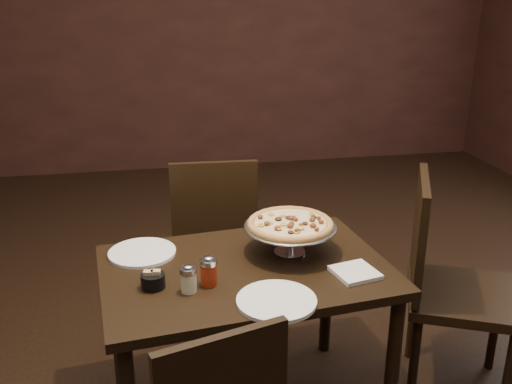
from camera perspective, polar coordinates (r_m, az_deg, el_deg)
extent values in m
cube|color=black|center=(5.44, -7.75, 16.76)|extent=(6.00, 0.02, 2.80)
cube|color=black|center=(2.20, -1.04, -7.91)|extent=(1.15, 0.83, 0.04)
cylinder|color=black|center=(2.32, 13.47, -16.89)|extent=(0.05, 0.05, 0.64)
cylinder|color=black|center=(2.57, -13.73, -12.79)|extent=(0.05, 0.05, 0.64)
cylinder|color=black|center=(2.77, 7.08, -9.82)|extent=(0.05, 0.05, 0.64)
cylinder|color=silver|center=(2.31, 3.37, -5.99)|extent=(0.13, 0.13, 0.01)
cylinder|color=silver|center=(2.28, 3.40, -4.80)|extent=(0.03, 0.03, 0.10)
cylinder|color=silver|center=(2.26, 3.43, -3.60)|extent=(0.09, 0.09, 0.01)
cylinder|color=gray|center=(2.26, 3.43, -3.47)|extent=(0.36, 0.36, 0.01)
torus|color=gray|center=(2.26, 3.43, -3.45)|extent=(0.37, 0.37, 0.01)
cylinder|color=#99642D|center=(2.26, 3.44, -3.28)|extent=(0.33, 0.33, 0.01)
torus|color=#99642D|center=(2.26, 3.44, -3.20)|extent=(0.34, 0.34, 0.03)
cylinder|color=#DBB878|center=(2.25, 3.44, -3.09)|extent=(0.28, 0.28, 0.01)
cylinder|color=beige|center=(2.03, -6.75, -8.93)|extent=(0.05, 0.05, 0.07)
cylinder|color=silver|center=(2.01, -6.80, -7.80)|extent=(0.06, 0.06, 0.02)
ellipsoid|color=silver|center=(2.00, -6.82, -7.43)|extent=(0.03, 0.03, 0.01)
cylinder|color=maroon|center=(2.06, -4.74, -8.20)|extent=(0.06, 0.06, 0.08)
cylinder|color=silver|center=(2.04, -4.78, -6.98)|extent=(0.06, 0.06, 0.02)
ellipsoid|color=silver|center=(2.03, -4.79, -6.58)|extent=(0.03, 0.03, 0.01)
cylinder|color=black|center=(2.08, -10.27, -8.73)|extent=(0.09, 0.09, 0.05)
cube|color=tan|center=(2.07, -10.69, -8.47)|extent=(0.04, 0.03, 0.06)
cube|color=tan|center=(2.07, -9.97, -8.42)|extent=(0.04, 0.03, 0.06)
cube|color=white|center=(2.17, 9.88, -7.94)|extent=(0.18, 0.18, 0.02)
cylinder|color=white|center=(2.33, -11.31, -5.96)|extent=(0.27, 0.27, 0.01)
cylinder|color=white|center=(1.96, 2.06, -10.82)|extent=(0.27, 0.27, 0.01)
cone|color=silver|center=(2.22, 4.61, -3.78)|extent=(0.14, 0.14, 0.00)
cylinder|color=black|center=(2.22, 4.61, -3.72)|extent=(0.09, 0.09, 0.02)
cube|color=black|center=(3.05, -4.29, -4.45)|extent=(0.44, 0.44, 0.04)
cube|color=black|center=(2.78, -4.17, -1.35)|extent=(0.42, 0.05, 0.44)
cylinder|color=black|center=(3.31, -1.42, -6.64)|extent=(0.04, 0.04, 0.41)
cylinder|color=black|center=(3.30, -7.36, -6.95)|extent=(0.04, 0.04, 0.41)
cylinder|color=black|center=(3.01, -0.69, -9.53)|extent=(0.04, 0.04, 0.41)
cylinder|color=black|center=(3.00, -7.27, -9.88)|extent=(0.04, 0.04, 0.41)
cube|color=black|center=(2.59, 20.02, -9.73)|extent=(0.60, 0.60, 0.04)
cube|color=black|center=(2.45, 16.03, -3.96)|extent=(0.22, 0.42, 0.47)
cylinder|color=black|center=(2.59, 23.89, -16.56)|extent=(0.04, 0.04, 0.44)
cylinder|color=black|center=(2.89, 22.77, -12.35)|extent=(0.04, 0.04, 0.44)
cylinder|color=black|center=(2.54, 15.51, -16.19)|extent=(0.04, 0.04, 0.44)
cylinder|color=black|center=(2.85, 15.40, -11.93)|extent=(0.04, 0.04, 0.44)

